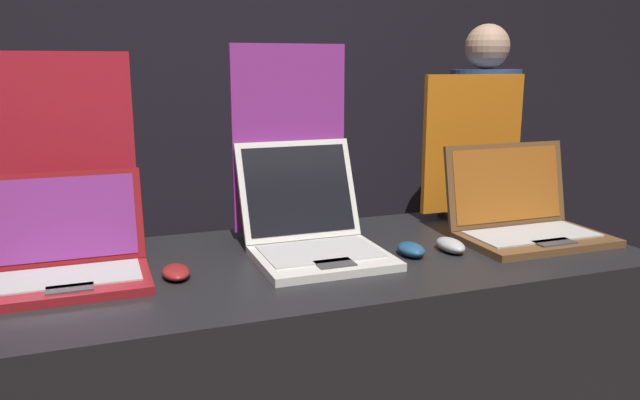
% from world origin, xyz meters
% --- Properties ---
extents(wall_back, '(8.00, 0.05, 2.80)m').
position_xyz_m(wall_back, '(0.00, 1.91, 1.40)').
color(wall_back, black).
rests_on(wall_back, ground_plane).
extents(laptop_front, '(0.34, 0.28, 0.24)m').
position_xyz_m(laptop_front, '(-0.60, 0.37, 1.06)').
color(laptop_front, maroon).
rests_on(laptop_front, display_counter).
extents(mouse_front, '(0.06, 0.10, 0.03)m').
position_xyz_m(mouse_front, '(-0.38, 0.31, 1.01)').
color(mouse_front, maroon).
rests_on(mouse_front, display_counter).
extents(promo_stand_front, '(0.34, 0.07, 0.52)m').
position_xyz_m(promo_stand_front, '(-0.60, 0.59, 1.25)').
color(promo_stand_front, black).
rests_on(promo_stand_front, display_counter).
extents(laptop_middle, '(0.33, 0.39, 0.28)m').
position_xyz_m(laptop_middle, '(-0.02, 0.38, 1.06)').
color(laptop_middle, silver).
rests_on(laptop_middle, display_counter).
extents(mouse_middle, '(0.06, 0.10, 0.03)m').
position_xyz_m(mouse_middle, '(0.22, 0.27, 1.02)').
color(mouse_middle, navy).
rests_on(mouse_middle, display_counter).
extents(promo_stand_middle, '(0.33, 0.07, 0.54)m').
position_xyz_m(promo_stand_middle, '(-0.02, 0.58, 1.26)').
color(promo_stand_middle, black).
rests_on(promo_stand_middle, display_counter).
extents(laptop_back, '(0.40, 0.30, 0.26)m').
position_xyz_m(laptop_back, '(0.60, 0.32, 1.06)').
color(laptop_back, brown).
rests_on(laptop_back, display_counter).
extents(mouse_back, '(0.06, 0.11, 0.04)m').
position_xyz_m(mouse_back, '(0.33, 0.27, 1.02)').
color(mouse_back, '#B2B2B7').
rests_on(mouse_back, display_counter).
extents(promo_stand_back, '(0.35, 0.07, 0.45)m').
position_xyz_m(promo_stand_back, '(0.60, 0.59, 1.22)').
color(promo_stand_back, black).
rests_on(promo_stand_back, display_counter).
extents(person_bystander, '(0.32, 0.32, 1.66)m').
position_xyz_m(person_bystander, '(1.15, 1.34, 0.86)').
color(person_bystander, '#282833').
rests_on(person_bystander, ground_plane).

